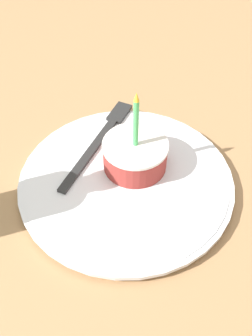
% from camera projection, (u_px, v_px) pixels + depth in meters
% --- Properties ---
extents(ground_plane, '(2.40, 2.40, 0.04)m').
position_uv_depth(ground_plane, '(149.00, 188.00, 0.56)').
color(ground_plane, '#9E754C').
rests_on(ground_plane, ground).
extents(plate, '(0.29, 0.29, 0.02)m').
position_uv_depth(plate, '(126.00, 182.00, 0.53)').
color(plate, silver).
rests_on(plate, ground_plane).
extents(cake_slice, '(0.09, 0.09, 0.12)m').
position_uv_depth(cake_slice, '(134.00, 156.00, 0.52)').
color(cake_slice, '#99332D').
rests_on(cake_slice, plate).
extents(fork, '(0.20, 0.03, 0.00)m').
position_uv_depth(fork, '(101.00, 137.00, 0.57)').
color(fork, '#262626').
rests_on(fork, plate).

